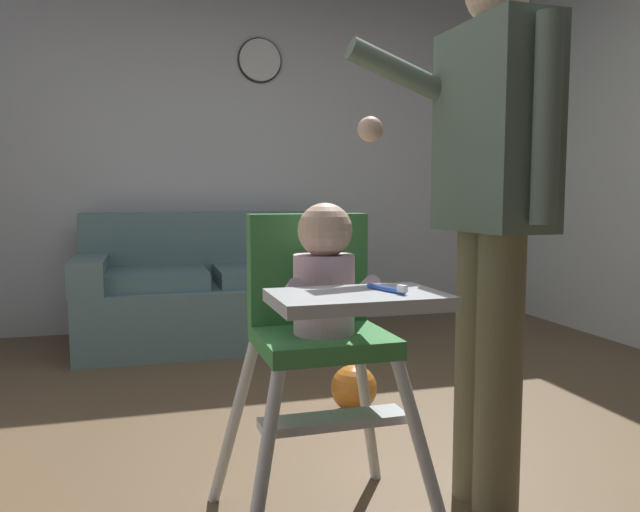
% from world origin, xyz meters
% --- Properties ---
extents(ground, '(6.11, 6.47, 0.10)m').
position_xyz_m(ground, '(0.00, 0.00, -0.05)').
color(ground, brown).
extents(wall_far, '(5.31, 0.06, 2.72)m').
position_xyz_m(wall_far, '(0.00, 2.47, 1.36)').
color(wall_far, silver).
rests_on(wall_far, ground).
extents(couch, '(1.68, 0.86, 0.86)m').
position_xyz_m(couch, '(-0.35, 1.95, 0.33)').
color(couch, slate).
rests_on(couch, ground).
extents(high_chair, '(0.62, 0.73, 0.96)m').
position_xyz_m(high_chair, '(-0.29, -0.52, 0.66)').
color(high_chair, silver).
rests_on(high_chair, ground).
extents(adult_standing, '(0.52, 0.49, 1.67)m').
position_xyz_m(adult_standing, '(0.25, -0.50, 0.94)').
color(adult_standing, '#6F684A').
rests_on(adult_standing, ground).
extents(toy_ball_second, '(0.21, 0.21, 0.21)m').
position_xyz_m(toy_ball_second, '(0.13, 0.42, 0.11)').
color(toy_ball_second, orange).
rests_on(toy_ball_second, ground).
extents(wall_clock, '(0.33, 0.04, 0.33)m').
position_xyz_m(wall_clock, '(0.08, 2.42, 1.96)').
color(wall_clock, white).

